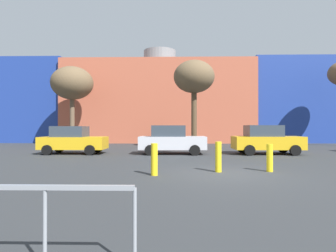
% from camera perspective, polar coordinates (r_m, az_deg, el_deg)
% --- Properties ---
extents(ground_plane, '(200.00, 200.00, 0.00)m').
position_cam_1_polar(ground_plane, '(10.78, 11.73, -9.52)').
color(ground_plane, '#2D3033').
extents(building_backdrop, '(38.39, 10.17, 11.26)m').
position_cam_1_polar(building_backdrop, '(34.60, -1.72, 4.73)').
color(building_backdrop, '#B2563D').
rests_on(building_backdrop, ground_plane).
extents(parked_car_0, '(4.17, 2.04, 1.81)m').
position_cam_1_polar(parked_car_0, '(19.08, -19.09, -2.76)').
color(parked_car_0, gold).
rests_on(parked_car_0, ground_plane).
extents(parked_car_1, '(4.28, 2.10, 1.85)m').
position_cam_1_polar(parked_car_1, '(17.90, 0.72, -2.87)').
color(parked_car_1, silver).
rests_on(parked_car_1, ground_plane).
extents(parked_car_2, '(4.31, 2.11, 1.87)m').
position_cam_1_polar(parked_car_2, '(18.86, 19.61, -2.70)').
color(parked_car_2, gold).
rests_on(parked_car_2, ground_plane).
extents(bare_tree_1, '(3.95, 3.95, 7.55)m').
position_cam_1_polar(bare_tree_1, '(28.20, -19.18, 8.24)').
color(bare_tree_1, brown).
rests_on(bare_tree_1, ground_plane).
extents(bare_tree_2, '(3.37, 3.37, 7.26)m').
position_cam_1_polar(bare_tree_2, '(23.15, 5.40, 9.85)').
color(bare_tree_2, brown).
rests_on(bare_tree_2, ground_plane).
extents(bollard_yellow_0, '(0.24, 0.24, 1.17)m').
position_cam_1_polar(bollard_yellow_0, '(10.92, 10.36, -6.29)').
color(bollard_yellow_0, yellow).
rests_on(bollard_yellow_0, ground_plane).
extents(bollard_yellow_1, '(0.24, 0.24, 1.08)m').
position_cam_1_polar(bollard_yellow_1, '(11.55, 20.27, -6.19)').
color(bollard_yellow_1, yellow).
rests_on(bollard_yellow_1, ground_plane).
extents(bollard_yellow_2, '(0.24, 0.24, 1.15)m').
position_cam_1_polar(bollard_yellow_2, '(10.02, -2.85, -6.90)').
color(bollard_yellow_2, yellow).
rests_on(bollard_yellow_2, ground_plane).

